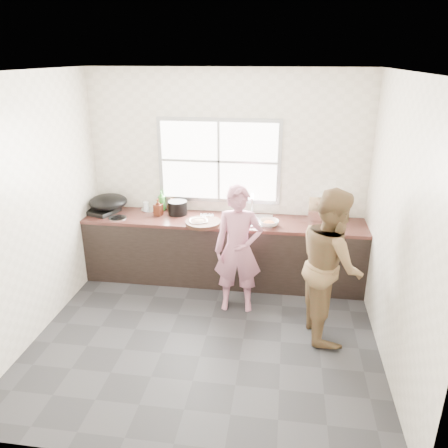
# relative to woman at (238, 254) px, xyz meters

# --- Properties ---
(floor) EXTENTS (3.60, 3.20, 0.01)m
(floor) POSITION_rel_woman_xyz_m (-0.27, -0.62, -0.71)
(floor) COLOR #28282B
(floor) RESTS_ON ground
(ceiling) EXTENTS (3.60, 3.20, 0.01)m
(ceiling) POSITION_rel_woman_xyz_m (-0.27, -0.62, 2.00)
(ceiling) COLOR silver
(ceiling) RESTS_ON wall_back
(wall_back) EXTENTS (3.60, 0.01, 2.70)m
(wall_back) POSITION_rel_woman_xyz_m (-0.27, 0.99, 0.64)
(wall_back) COLOR silver
(wall_back) RESTS_ON ground
(wall_left) EXTENTS (0.01, 3.20, 2.70)m
(wall_left) POSITION_rel_woman_xyz_m (-2.07, -0.62, 0.64)
(wall_left) COLOR beige
(wall_left) RESTS_ON ground
(wall_right) EXTENTS (0.01, 3.20, 2.70)m
(wall_right) POSITION_rel_woman_xyz_m (1.54, -0.62, 0.64)
(wall_right) COLOR beige
(wall_right) RESTS_ON ground
(wall_front) EXTENTS (3.60, 0.01, 2.70)m
(wall_front) POSITION_rel_woman_xyz_m (-0.27, -2.22, 0.64)
(wall_front) COLOR silver
(wall_front) RESTS_ON ground
(cabinet) EXTENTS (3.60, 0.62, 0.82)m
(cabinet) POSITION_rel_woman_xyz_m (-0.27, 0.67, -0.30)
(cabinet) COLOR black
(cabinet) RESTS_ON floor
(countertop) EXTENTS (3.60, 0.64, 0.04)m
(countertop) POSITION_rel_woman_xyz_m (-0.27, 0.67, 0.13)
(countertop) COLOR #3C1E18
(countertop) RESTS_ON cabinet
(sink) EXTENTS (0.55, 0.45, 0.02)m
(sink) POSITION_rel_woman_xyz_m (0.08, 0.67, 0.16)
(sink) COLOR silver
(sink) RESTS_ON countertop
(faucet) EXTENTS (0.02, 0.02, 0.30)m
(faucet) POSITION_rel_woman_xyz_m (0.08, 0.87, 0.30)
(faucet) COLOR silver
(faucet) RESTS_ON countertop
(window_frame) EXTENTS (1.60, 0.05, 1.10)m
(window_frame) POSITION_rel_woman_xyz_m (-0.37, 0.97, 0.84)
(window_frame) COLOR #9EA0A5
(window_frame) RESTS_ON wall_back
(window_glazing) EXTENTS (1.50, 0.01, 1.00)m
(window_glazing) POSITION_rel_woman_xyz_m (-0.37, 0.95, 0.84)
(window_glazing) COLOR white
(window_glazing) RESTS_ON window_frame
(woman) EXTENTS (0.54, 0.37, 1.41)m
(woman) POSITION_rel_woman_xyz_m (0.00, 0.00, 0.00)
(woman) COLOR #B76E85
(woman) RESTS_ON floor
(person_side) EXTENTS (0.74, 0.89, 1.63)m
(person_side) POSITION_rel_woman_xyz_m (1.00, -0.34, 0.11)
(person_side) COLOR brown
(person_side) RESTS_ON floor
(cutting_board) EXTENTS (0.55, 0.55, 0.04)m
(cutting_board) POSITION_rel_woman_xyz_m (-0.49, 0.46, 0.18)
(cutting_board) COLOR black
(cutting_board) RESTS_ON countertop
(cleaver) EXTENTS (0.18, 0.11, 0.01)m
(cleaver) POSITION_rel_woman_xyz_m (-0.49, 0.69, 0.20)
(cleaver) COLOR #B9BCC0
(cleaver) RESTS_ON cutting_board
(bowl_mince) EXTENTS (0.29, 0.29, 0.06)m
(bowl_mince) POSITION_rel_woman_xyz_m (-0.55, 0.46, 0.18)
(bowl_mince) COLOR white
(bowl_mince) RESTS_ON countertop
(bowl_crabs) EXTENTS (0.25, 0.25, 0.06)m
(bowl_crabs) POSITION_rel_woman_xyz_m (0.32, 0.53, 0.18)
(bowl_crabs) COLOR silver
(bowl_crabs) RESTS_ON countertop
(bowl_held) EXTENTS (0.22, 0.22, 0.06)m
(bowl_held) POSITION_rel_woman_xyz_m (0.01, 0.60, 0.18)
(bowl_held) COLOR white
(bowl_held) RESTS_ON countertop
(black_pot) EXTENTS (0.29, 0.29, 0.18)m
(black_pot) POSITION_rel_woman_xyz_m (-0.90, 0.78, 0.24)
(black_pot) COLOR black
(black_pot) RESTS_ON countertop
(plate_food) EXTENTS (0.30, 0.30, 0.02)m
(plate_food) POSITION_rel_woman_xyz_m (-0.92, 0.90, 0.16)
(plate_food) COLOR silver
(plate_food) RESTS_ON countertop
(bottle_green) EXTENTS (0.13, 0.13, 0.28)m
(bottle_green) POSITION_rel_woman_xyz_m (-1.14, 0.90, 0.29)
(bottle_green) COLOR #32842B
(bottle_green) RESTS_ON countertop
(bottle_brown_tall) EXTENTS (0.11, 0.11, 0.20)m
(bottle_brown_tall) POSITION_rel_woman_xyz_m (-1.14, 0.72, 0.26)
(bottle_brown_tall) COLOR #421D10
(bottle_brown_tall) RESTS_ON countertop
(bottle_brown_short) EXTENTS (0.14, 0.14, 0.16)m
(bottle_brown_short) POSITION_rel_woman_xyz_m (-1.00, 0.90, 0.24)
(bottle_brown_short) COLOR #442611
(bottle_brown_short) RESTS_ON countertop
(glass_jar) EXTENTS (0.08, 0.08, 0.11)m
(glass_jar) POSITION_rel_woman_xyz_m (-1.37, 0.90, 0.21)
(glass_jar) COLOR white
(glass_jar) RESTS_ON countertop
(burner) EXTENTS (0.47, 0.47, 0.05)m
(burner) POSITION_rel_woman_xyz_m (-1.91, 0.69, 0.18)
(burner) COLOR black
(burner) RESTS_ON countertop
(wok) EXTENTS (0.65, 0.65, 0.19)m
(wok) POSITION_rel_woman_xyz_m (-1.81, 0.71, 0.31)
(wok) COLOR black
(wok) RESTS_ON burner
(dish_rack) EXTENTS (0.45, 0.32, 0.33)m
(dish_rack) POSITION_rel_woman_xyz_m (1.02, 0.90, 0.32)
(dish_rack) COLOR white
(dish_rack) RESTS_ON countertop
(pot_lid_left) EXTENTS (0.28, 0.28, 0.01)m
(pot_lid_left) POSITION_rel_woman_xyz_m (-1.63, 0.52, 0.16)
(pot_lid_left) COLOR silver
(pot_lid_left) RESTS_ON countertop
(pot_lid_right) EXTENTS (0.28, 0.28, 0.01)m
(pot_lid_right) POSITION_rel_woman_xyz_m (-1.30, 0.90, 0.16)
(pot_lid_right) COLOR silver
(pot_lid_right) RESTS_ON countertop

